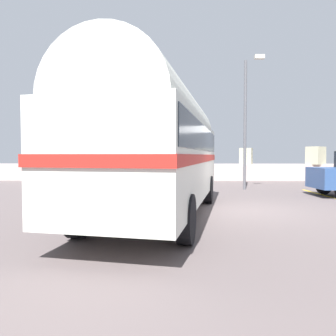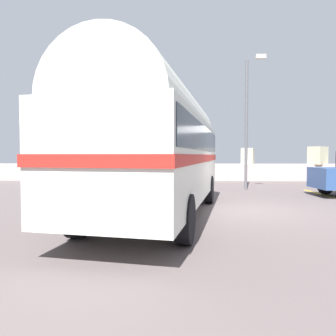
% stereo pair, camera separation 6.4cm
% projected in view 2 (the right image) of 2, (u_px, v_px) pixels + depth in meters
% --- Properties ---
extents(ground, '(32.00, 26.00, 0.02)m').
position_uv_depth(ground, '(241.00, 210.00, 9.68)').
color(ground, '#5B5050').
extents(breakwater, '(31.36, 2.32, 2.27)m').
position_uv_depth(breakwater, '(208.00, 171.00, 21.43)').
color(breakwater, '#BDA69F').
rests_on(breakwater, ground).
extents(vintage_coach, '(4.03, 8.89, 3.70)m').
position_uv_depth(vintage_coach, '(161.00, 143.00, 8.64)').
color(vintage_coach, black).
rests_on(vintage_coach, ground).
extents(lamp_post, '(0.71, 1.05, 6.29)m').
position_uv_depth(lamp_post, '(248.00, 117.00, 15.13)').
color(lamp_post, '#5B5B60').
rests_on(lamp_post, ground).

